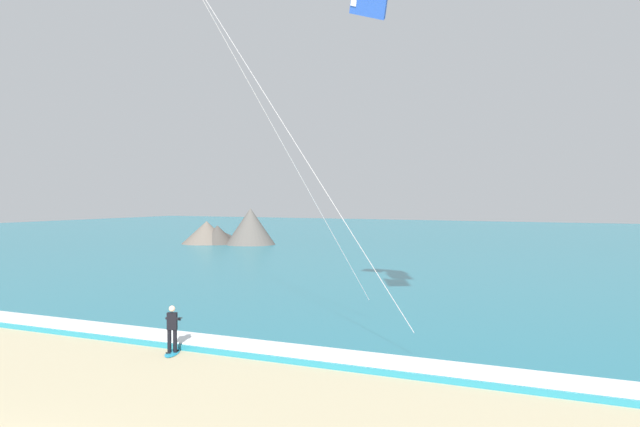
{
  "coord_description": "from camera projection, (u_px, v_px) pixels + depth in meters",
  "views": [
    {
      "loc": [
        12.97,
        -8.17,
        5.57
      ],
      "look_at": [
        1.03,
        15.46,
        4.84
      ],
      "focal_mm": 38.8,
      "sensor_mm": 36.0,
      "label": 1
    }
  ],
  "objects": [
    {
      "name": "surf_foam",
      "position": [
        256.0,
        346.0,
        24.4
      ],
      "size": [
        200.0,
        1.75,
        0.04
      ],
      "primitive_type": "cube",
      "color": "white",
      "rests_on": "sea"
    },
    {
      "name": "kitesurfer",
      "position": [
        172.0,
        327.0,
        24.16
      ],
      "size": [
        0.66,
        0.66,
        1.69
      ],
      "color": "black",
      "rests_on": "ground"
    },
    {
      "name": "surfboard",
      "position": [
        172.0,
        353.0,
        24.17
      ],
      "size": [
        1.01,
        1.45,
        0.09
      ],
      "color": "#239EC6",
      "rests_on": "ground"
    },
    {
      "name": "sea",
      "position": [
        538.0,
        244.0,
        77.03
      ],
      "size": [
        200.0,
        120.0,
        0.2
      ],
      "primitive_type": "cube",
      "color": "teal",
      "rests_on": "ground"
    },
    {
      "name": "headland_left",
      "position": [
        225.0,
        232.0,
        75.56
      ],
      "size": [
        12.13,
        8.86,
        4.12
      ],
      "color": "#665B51",
      "rests_on": "ground"
    }
  ]
}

